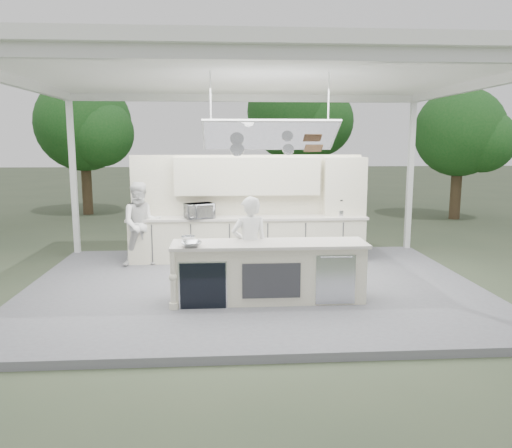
{
  "coord_description": "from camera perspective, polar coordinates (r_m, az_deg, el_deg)",
  "views": [
    {
      "loc": [
        -0.54,
        -8.64,
        2.65
      ],
      "look_at": [
        0.07,
        0.4,
        1.15
      ],
      "focal_mm": 35.0,
      "sensor_mm": 36.0,
      "label": 1
    }
  ],
  "objects": [
    {
      "name": "toaster_oven",
      "position": [
        10.45,
        -6.49,
        1.5
      ],
      "size": [
        0.68,
        0.58,
        0.32
      ],
      "primitive_type": "imported",
      "rotation": [
        0.0,
        0.0,
        0.4
      ],
      "color": "silver",
      "rests_on": "back_counter"
    },
    {
      "name": "ground",
      "position": [
        9.05,
        -0.3,
        -7.64
      ],
      "size": [
        90.0,
        90.0,
        0.0
      ],
      "primitive_type": "plane",
      "color": "#3E4731",
      "rests_on": "ground"
    },
    {
      "name": "tree_cluster",
      "position": [
        18.43,
        -2.75,
        11.37
      ],
      "size": [
        19.55,
        9.4,
        5.85
      ],
      "color": "#463723",
      "rests_on": "ground"
    },
    {
      "name": "head_chef",
      "position": [
        8.21,
        -0.74,
        -2.57
      ],
      "size": [
        0.67,
        0.51,
        1.66
      ],
      "primitive_type": "imported",
      "rotation": [
        0.0,
        0.0,
        3.34
      ],
      "color": "white",
      "rests_on": "stage_deck"
    },
    {
      "name": "stage_deck",
      "position": [
        9.04,
        -0.3,
        -7.27
      ],
      "size": [
        8.0,
        6.0,
        0.12
      ],
      "primitive_type": "cube",
      "color": "slate",
      "rests_on": "ground"
    },
    {
      "name": "tent",
      "position": [
        8.71,
        -0.3,
        16.38
      ],
      "size": [
        8.2,
        6.2,
        3.86
      ],
      "color": "white",
      "rests_on": "ground"
    },
    {
      "name": "back_counter",
      "position": [
        10.75,
        -0.93,
        -1.62
      ],
      "size": [
        5.08,
        0.72,
        0.95
      ],
      "color": "silver",
      "rests_on": "stage_deck"
    },
    {
      "name": "demo_island",
      "position": [
        8.03,
        1.38,
        -5.45
      ],
      "size": [
        3.1,
        0.79,
        0.95
      ],
      "color": "silver",
      "rests_on": "stage_deck"
    },
    {
      "name": "back_wall_unit",
      "position": [
        10.85,
        1.34,
        3.7
      ],
      "size": [
        5.05,
        0.48,
        2.25
      ],
      "color": "silver",
      "rests_on": "stage_deck"
    },
    {
      "name": "bowl_large",
      "position": [
        7.66,
        -7.41,
        -2.3
      ],
      "size": [
        0.39,
        0.39,
        0.08
      ],
      "primitive_type": "imported",
      "rotation": [
        0.0,
        0.0,
        0.23
      ],
      "color": "silver",
      "rests_on": "demo_island"
    },
    {
      "name": "bowl_small",
      "position": [
        8.16,
        -7.76,
        -1.62
      ],
      "size": [
        0.27,
        0.27,
        0.07
      ],
      "primitive_type": "imported",
      "rotation": [
        0.0,
        0.0,
        0.21
      ],
      "color": "#B5B9BD",
      "rests_on": "demo_island"
    },
    {
      "name": "sous_chef",
      "position": [
        10.46,
        -12.92,
        -0.02
      ],
      "size": [
        0.96,
        0.82,
        1.73
      ],
      "primitive_type": "imported",
      "rotation": [
        0.0,
        0.0,
        0.22
      ],
      "color": "silver",
      "rests_on": "stage_deck"
    }
  ]
}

